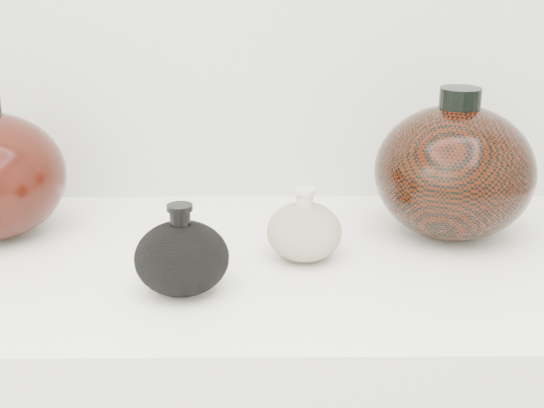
{
  "coord_description": "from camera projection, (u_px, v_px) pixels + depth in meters",
  "views": [
    {
      "loc": [
        0.03,
        0.04,
        1.3
      ],
      "look_at": [
        0.04,
        0.92,
        0.99
      ],
      "focal_mm": 50.0,
      "sensor_mm": 36.0,
      "label": 1
    }
  ],
  "objects": [
    {
      "name": "cream_gourd_vase",
      "position": [
        304.0,
        231.0,
        0.98
      ],
      "size": [
        0.1,
        0.1,
        0.1
      ],
      "color": "beige",
      "rests_on": "display_counter"
    },
    {
      "name": "right_round_pot",
      "position": [
        454.0,
        172.0,
        1.04
      ],
      "size": [
        0.29,
        0.29,
        0.21
      ],
      "color": "black",
      "rests_on": "display_counter"
    },
    {
      "name": "black_gourd_vase",
      "position": [
        182.0,
        257.0,
        0.89
      ],
      "size": [
        0.12,
        0.12,
        0.11
      ],
      "color": "black",
      "rests_on": "display_counter"
    }
  ]
}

